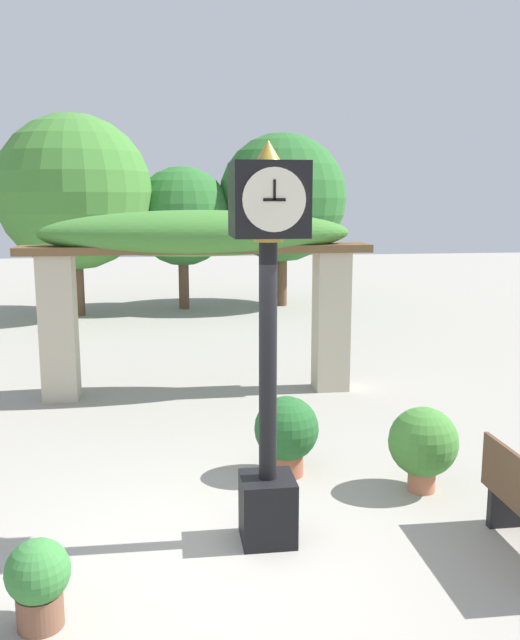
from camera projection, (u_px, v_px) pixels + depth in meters
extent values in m
plane|color=gray|center=(228.00, 555.00, 5.85)|extent=(60.00, 60.00, 0.00)
cube|color=black|center=(268.00, 509.00, 6.07)|extent=(0.48, 0.48, 0.60)
cylinder|color=black|center=(268.00, 363.00, 5.83)|extent=(0.16, 0.16, 2.09)
cylinder|color=gold|center=(268.00, 239.00, 5.64)|extent=(0.25, 0.25, 0.04)
cube|color=black|center=(268.00, 200.00, 5.58)|extent=(0.61, 0.61, 0.61)
cylinder|color=beige|center=(274.00, 200.00, 5.27)|extent=(0.50, 0.02, 0.50)
cylinder|color=beige|center=(263.00, 199.00, 5.89)|extent=(0.50, 0.02, 0.50)
cube|color=black|center=(275.00, 200.00, 5.26)|extent=(0.18, 0.01, 0.02)
cube|color=black|center=(275.00, 190.00, 5.24)|extent=(0.02, 0.01, 0.16)
cone|color=gold|center=(268.00, 151.00, 5.51)|extent=(0.21, 0.21, 0.17)
cube|color=#BCB299|center=(59.00, 328.00, 10.20)|extent=(0.52, 0.52, 2.21)
cube|color=#BCB299|center=(331.00, 321.00, 10.77)|extent=(0.52, 0.52, 2.21)
cube|color=brown|center=(198.00, 250.00, 10.02)|extent=(5.33, 0.15, 0.12)
cube|color=brown|center=(198.00, 249.00, 10.19)|extent=(5.33, 0.15, 0.12)
cube|color=brown|center=(197.00, 248.00, 10.36)|extent=(5.33, 0.15, 0.12)
cube|color=brown|center=(197.00, 248.00, 10.53)|extent=(5.33, 0.15, 0.12)
ellipsoid|color=#427F33|center=(197.00, 233.00, 10.23)|extent=(4.71, 1.12, 0.70)
cylinder|color=#B26B4C|center=(422.00, 478.00, 7.12)|extent=(0.29, 0.29, 0.27)
sphere|color=#427F33|center=(423.00, 442.00, 7.05)|extent=(0.73, 0.73, 0.73)
cylinder|color=brown|center=(40.00, 610.00, 4.87)|extent=(0.33, 0.33, 0.25)
sphere|color=#387A38|center=(38.00, 571.00, 4.81)|extent=(0.46, 0.46, 0.46)
cylinder|color=#9E563D|center=(286.00, 463.00, 7.53)|extent=(0.37, 0.37, 0.27)
sphere|color=#235B28|center=(286.00, 428.00, 7.46)|extent=(0.71, 0.71, 0.71)
cube|color=black|center=(508.00, 507.00, 6.34)|extent=(0.38, 0.08, 0.39)
cylinder|color=brown|center=(79.00, 281.00, 17.58)|extent=(0.28, 0.28, 1.79)
sphere|color=#427F33|center=(74.00, 192.00, 17.17)|extent=(3.93, 3.93, 3.93)
cylinder|color=brown|center=(184.00, 280.00, 18.66)|extent=(0.28, 0.28, 1.60)
sphere|color=#2D6B2D|center=(182.00, 216.00, 18.34)|extent=(2.67, 2.67, 2.67)
cylinder|color=brown|center=(282.00, 274.00, 19.15)|extent=(0.28, 0.28, 1.79)
sphere|color=#2D6B2D|center=(282.00, 198.00, 18.77)|extent=(3.54, 3.54, 3.54)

